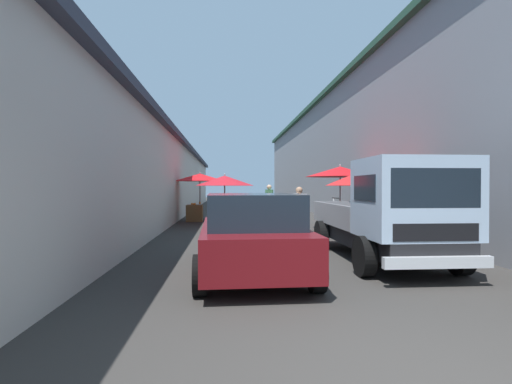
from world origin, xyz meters
TOP-DOWN VIEW (x-y plane):
  - ground at (13.50, 0.00)m, footprint 90.00×90.00m
  - building_left_whitewash at (15.75, 7.30)m, footprint 49.80×7.50m
  - building_right_concrete at (15.75, -7.30)m, footprint 49.80×7.50m
  - fruit_stall_near_left at (15.37, 2.83)m, footprint 2.36×2.36m
  - fruit_stall_far_right at (8.62, -2.49)m, footprint 2.33×2.33m
  - fruit_stall_far_left at (13.20, 1.64)m, footprint 2.38×2.38m
  - fruit_stall_near_right at (11.41, -2.59)m, footprint 2.54×2.54m
  - hatchback_car at (4.34, 1.15)m, footprint 3.95×2.00m
  - delivery_truck at (4.69, -1.68)m, footprint 4.92×1.98m
  - vendor_by_crates at (15.60, -0.43)m, footprint 0.64×0.34m
  - vendor_in_shade at (9.30, -0.66)m, footprint 0.40×0.57m
  - parked_scooter at (12.77, -3.03)m, footprint 1.66×0.62m

SIDE VIEW (x-z plane):
  - ground at x=13.50m, z-range 0.00..0.00m
  - parked_scooter at x=12.77m, z-range -0.12..1.02m
  - hatchback_car at x=4.34m, z-range 0.01..1.46m
  - vendor_in_shade at x=9.30m, z-range 0.12..1.70m
  - vendor_by_crates at x=15.60m, z-range 0.14..1.83m
  - delivery_truck at x=4.69m, z-range 0.00..2.08m
  - fruit_stall_far_left at x=13.20m, z-range 0.53..2.65m
  - fruit_stall_far_right at x=8.62m, z-range 0.56..2.74m
  - fruit_stall_near_left at x=15.37m, z-range 0.57..2.84m
  - fruit_stall_near_right at x=11.41m, z-range 0.68..3.08m
  - building_left_whitewash at x=15.75m, z-range 0.01..3.97m
  - building_right_concrete at x=15.75m, z-range 0.01..6.74m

